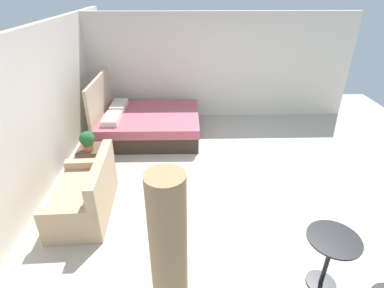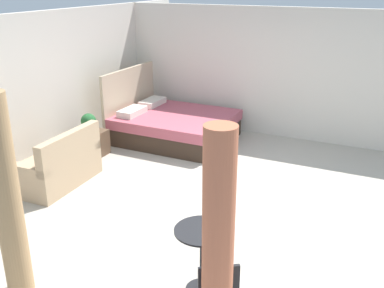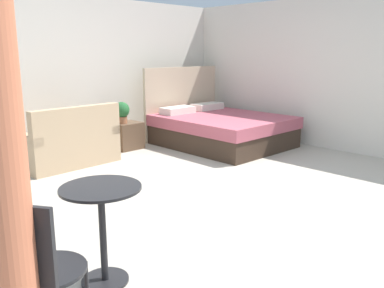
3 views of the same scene
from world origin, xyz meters
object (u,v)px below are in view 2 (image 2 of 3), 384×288
bed (172,125)px  couch (58,167)px  potted_plant (89,122)px  balcony_table (202,249)px  nightstand (93,143)px

bed → couch: bearing=165.9°
couch → potted_plant: (1.11, 0.23, 0.36)m
potted_plant → balcony_table: 4.10m
nightstand → potted_plant: potted_plant is taller
bed → potted_plant: (-1.46, 0.87, 0.35)m
balcony_table → potted_plant: bearing=53.3°
couch → balcony_table: (-1.34, -3.06, 0.20)m
nightstand → potted_plant: size_ratio=1.29×
bed → nightstand: bearing=146.9°
nightstand → balcony_table: size_ratio=0.64×
bed → balcony_table: bearing=-148.3°
potted_plant → bed: bearing=-30.9°
bed → balcony_table: (-3.91, -2.41, 0.19)m
couch → potted_plant: size_ratio=3.84×
nightstand → potted_plant: 0.44m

